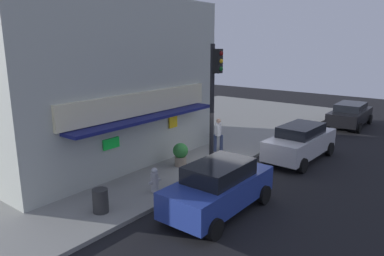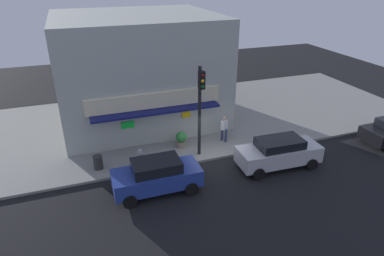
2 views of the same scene
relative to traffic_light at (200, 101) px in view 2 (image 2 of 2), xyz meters
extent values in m
plane|color=black|center=(0.48, -0.64, -3.44)|extent=(50.88, 50.88, 0.00)
cube|color=gray|center=(0.48, 5.37, -3.37)|extent=(33.92, 12.02, 0.14)
cube|color=#ADB2A8|center=(-1.96, 6.82, 0.22)|extent=(10.40, 9.14, 7.03)
cube|color=beige|center=(-1.96, 2.17, -0.50)|extent=(7.91, 0.16, 0.92)
cube|color=navy|center=(-1.96, 1.82, -1.05)|extent=(7.49, 0.90, 0.12)
cube|color=#19E53F|center=(-3.63, 2.19, -1.81)|extent=(0.74, 0.08, 0.40)
cube|color=yellow|center=(-0.06, 2.19, -1.61)|extent=(0.52, 0.08, 0.51)
cylinder|color=black|center=(0.00, 0.10, -0.72)|extent=(0.18, 0.18, 5.15)
cube|color=black|center=(0.00, -0.15, 1.18)|extent=(0.32, 0.28, 0.95)
sphere|color=maroon|center=(0.00, -0.30, 1.48)|extent=(0.18, 0.18, 0.18)
sphere|color=yellow|center=(0.00, -0.30, 1.18)|extent=(0.18, 0.18, 0.18)
sphere|color=#0F4C19|center=(0.00, -0.30, 0.88)|extent=(0.18, 0.18, 0.18)
cylinder|color=#B2B2B7|center=(-3.39, 0.21, -2.95)|extent=(0.28, 0.28, 0.69)
sphere|color=#B2B2B7|center=(-3.39, 0.21, -2.52)|extent=(0.24, 0.24, 0.24)
cylinder|color=#B2B2B7|center=(-3.59, 0.21, -2.92)|extent=(0.12, 0.10, 0.10)
cylinder|color=#B2B2B7|center=(-3.19, 0.21, -2.92)|extent=(0.12, 0.10, 0.10)
cylinder|color=#2D2D2D|center=(-5.61, 0.43, -2.92)|extent=(0.49, 0.49, 0.76)
cylinder|color=navy|center=(1.92, 1.22, -2.88)|extent=(0.22, 0.22, 0.83)
cylinder|color=navy|center=(2.06, 0.95, -2.88)|extent=(0.22, 0.22, 0.83)
cube|color=silver|center=(1.99, 1.08, -2.18)|extent=(0.48, 0.40, 0.57)
sphere|color=tan|center=(1.99, 1.08, -1.76)|extent=(0.22, 0.22, 0.22)
cylinder|color=silver|center=(1.79, 0.98, -2.21)|extent=(0.13, 0.13, 0.51)
cylinder|color=silver|center=(2.19, 1.19, -2.21)|extent=(0.13, 0.13, 0.51)
cylinder|color=gray|center=(-0.72, 1.21, -3.10)|extent=(0.50, 0.50, 0.40)
sphere|color=#2D7A33|center=(-0.72, 1.21, -2.62)|extent=(0.65, 0.65, 0.65)
cylinder|color=black|center=(10.55, -1.45, -3.12)|extent=(0.64, 0.23, 0.64)
cube|color=#B7B7BC|center=(3.64, -2.37, -2.68)|extent=(4.56, 1.86, 0.87)
cube|color=black|center=(3.64, -2.37, -2.01)|extent=(2.48, 1.51, 0.46)
cylinder|color=black|center=(5.24, -1.59, -3.12)|extent=(0.65, 0.25, 0.64)
cylinder|color=black|center=(5.17, -3.27, -3.12)|extent=(0.65, 0.25, 0.64)
cylinder|color=black|center=(2.10, -1.46, -3.12)|extent=(0.65, 0.25, 0.64)
cylinder|color=black|center=(2.03, -3.14, -3.12)|extent=(0.65, 0.25, 0.64)
cube|color=navy|center=(-3.10, -2.34, -2.70)|extent=(4.21, 1.73, 0.84)
cube|color=black|center=(-3.10, -2.34, -2.02)|extent=(2.28, 1.45, 0.52)
cylinder|color=black|center=(-1.62, -1.50, -3.12)|extent=(0.64, 0.22, 0.64)
cylinder|color=black|center=(-1.63, -3.21, -3.12)|extent=(0.64, 0.22, 0.64)
cylinder|color=black|center=(-4.56, -1.48, -3.12)|extent=(0.64, 0.22, 0.64)
cylinder|color=black|center=(-4.57, -3.19, -3.12)|extent=(0.64, 0.22, 0.64)
camera|label=1|loc=(-12.11, -8.23, 1.95)|focal=33.79mm
camera|label=2|loc=(-6.04, -15.65, 6.40)|focal=31.50mm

